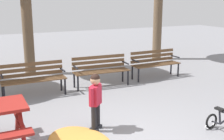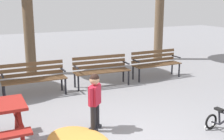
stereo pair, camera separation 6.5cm
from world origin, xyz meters
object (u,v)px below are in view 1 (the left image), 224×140
object	(u,v)px
park_bench_right	(101,68)
park_bench_far_right	(155,62)
kids_bicycle	(223,123)
child_standing	(95,97)
park_bench_left	(33,76)

from	to	relation	value
park_bench_right	park_bench_far_right	size ratio (longest dim) A/B	1.01
park_bench_right	kids_bicycle	distance (m)	3.90
park_bench_far_right	kids_bicycle	bearing A→B (deg)	-106.49
park_bench_right	child_standing	xyz separation A→B (m)	(-1.27, -2.62, 0.14)
child_standing	park_bench_far_right	bearing A→B (deg)	40.34
park_bench_left	park_bench_far_right	xyz separation A→B (m)	(3.80, 0.14, 0.00)
park_bench_left	park_bench_right	xyz separation A→B (m)	(1.90, 0.07, 0.00)
child_standing	kids_bicycle	size ratio (longest dim) A/B	1.88
park_bench_far_right	kids_bicycle	size ratio (longest dim) A/B	2.76
kids_bicycle	park_bench_far_right	bearing A→B (deg)	73.51
park_bench_right	park_bench_left	bearing A→B (deg)	-177.84
park_bench_right	park_bench_far_right	xyz separation A→B (m)	(1.89, 0.07, 0.00)
park_bench_left	kids_bicycle	xyz separation A→B (m)	(2.65, -3.74, -0.31)
park_bench_left	park_bench_far_right	world-z (taller)	same
park_bench_right	child_standing	distance (m)	2.92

